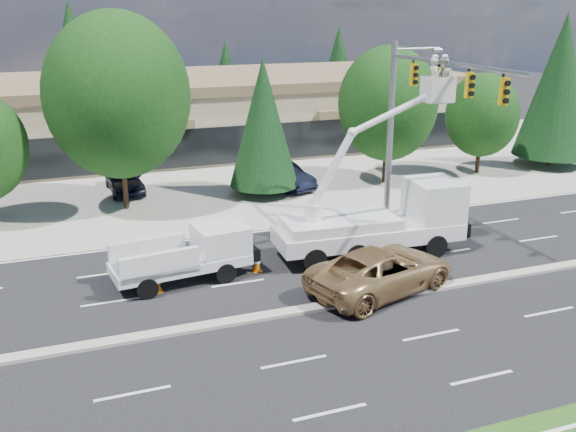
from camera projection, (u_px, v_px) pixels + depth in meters
name	position (u px, v px, depth m)	size (l,w,h in m)	color
ground	(263.00, 318.00, 23.04)	(140.00, 140.00, 0.00)	black
concrete_apron	(165.00, 181.00, 40.85)	(140.00, 22.00, 0.01)	gray
road_median	(263.00, 316.00, 23.02)	(120.00, 0.55, 0.12)	gray
strip_mall	(140.00, 113.00, 48.85)	(50.40, 15.40, 5.50)	tan
tree_front_d	(118.00, 96.00, 33.48)	(7.61, 7.61, 10.56)	#332114
tree_front_e	(263.00, 123.00, 36.70)	(4.03, 4.03, 7.95)	#332114
tree_front_f	(388.00, 104.00, 39.12)	(6.10, 6.10, 8.46)	#332114
tree_front_g	(482.00, 115.00, 41.76)	(4.75, 4.75, 6.59)	#332114
tree_front_h	(559.00, 85.00, 43.20)	(5.23, 5.23, 10.31)	#332114
tree_back_b	(74.00, 60.00, 57.27)	(5.66, 5.66, 11.16)	#332114
tree_back_c	(226.00, 77.00, 62.49)	(3.76, 3.76, 7.40)	#332114
tree_back_d	(338.00, 66.00, 66.21)	(4.42, 4.42, 8.72)	#332114
signal_mast	(414.00, 107.00, 30.71)	(2.76, 10.16, 9.00)	gray
utility_pickup	(190.00, 260.00, 26.00)	(5.72, 2.69, 2.11)	white
bucket_truck	(387.00, 212.00, 28.50)	(8.95, 3.13, 8.72)	white
traffic_cone_b	(157.00, 284.00, 25.04)	(0.40, 0.40, 0.70)	orange
traffic_cone_c	(257.00, 264.00, 26.98)	(0.40, 0.40, 0.70)	orange
traffic_cone_d	(391.00, 244.00, 29.20)	(0.40, 0.40, 0.70)	orange
minivan	(382.00, 270.00, 24.97)	(2.88, 6.24, 1.73)	tan
parked_car_west	(124.00, 179.00, 38.31)	(1.90, 4.72, 1.61)	black
parked_car_east	(283.00, 175.00, 39.21)	(1.62, 4.65, 1.53)	black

